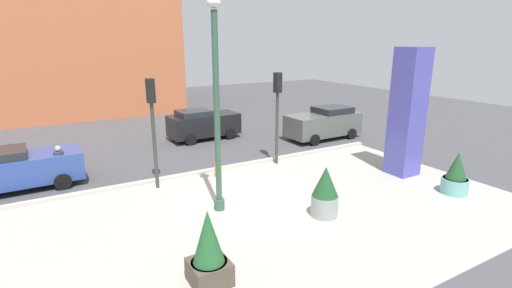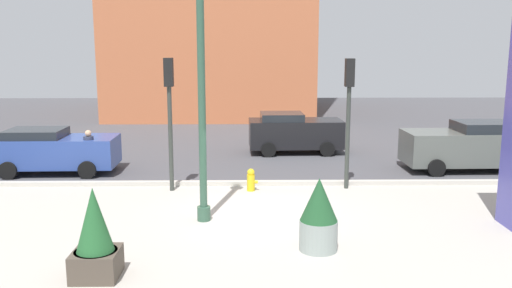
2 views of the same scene
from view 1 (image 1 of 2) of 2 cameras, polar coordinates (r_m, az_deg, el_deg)
ground_plane at (r=17.66m, az=-7.66°, el=-3.38°), size 60.00×60.00×0.00m
plaza_pavement at (r=12.72m, az=2.96°, el=-11.00°), size 18.00×10.00×0.02m
curb_strip at (r=16.87m, az=-6.52°, el=-3.97°), size 18.00×0.24×0.16m
lamp_post at (r=12.20m, az=-5.98°, el=4.50°), size 0.44×0.44×6.89m
art_pillar_blue at (r=17.13m, az=22.07°, el=4.43°), size 1.11×1.11×5.43m
potted_plant_by_pillar at (r=9.26m, az=-7.24°, el=-15.86°), size 0.93×0.93×1.91m
potted_plant_near_left at (r=12.62m, az=10.48°, el=-7.22°), size 0.89×0.89×1.73m
potted_plant_curbside at (r=16.16m, az=28.17°, el=-4.29°), size 0.98×0.98×1.64m
fire_hydrant at (r=16.14m, az=-5.84°, el=-3.77°), size 0.36×0.26×0.75m
traffic_light_corner at (r=17.24m, az=3.26°, el=6.25°), size 0.28×0.42×4.29m
traffic_light_far_side at (r=14.73m, az=-15.52°, el=4.19°), size 0.28×0.42×4.32m
car_far_lane at (r=22.40m, az=-8.07°, el=3.07°), size 4.14×2.17×1.78m
car_intersection at (r=17.34m, az=-32.62°, el=-3.13°), size 4.54×2.18×1.66m
car_curb_west at (r=22.62m, az=10.34°, el=3.18°), size 4.60×2.18×1.87m
pedestrian_on_sidewalk at (r=16.76m, az=-27.70°, el=-2.71°), size 0.50×0.50×1.70m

